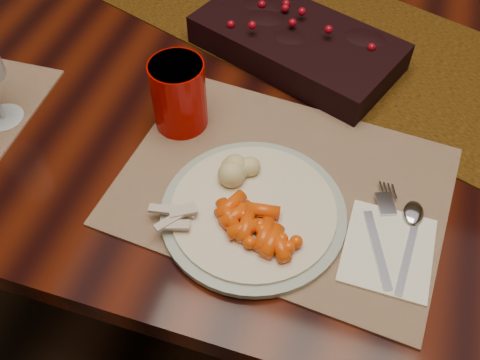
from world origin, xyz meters
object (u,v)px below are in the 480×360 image
(dinner_plate, at_px, (253,212))
(napkin, at_px, (388,250))
(centerpiece, at_px, (297,39))
(dining_table, at_px, (296,203))
(baby_carrots, at_px, (251,221))
(red_cup, at_px, (179,95))
(mashed_potatoes, at_px, (243,165))
(placemat_main, at_px, (283,186))
(turkey_shreds, at_px, (175,214))

(dinner_plate, height_order, napkin, dinner_plate)
(centerpiece, distance_m, napkin, 0.41)
(dining_table, height_order, baby_carrots, baby_carrots)
(baby_carrots, relative_size, red_cup, 0.95)
(mashed_potatoes, bearing_deg, placemat_main, 10.18)
(placemat_main, xyz_separation_m, dinner_plate, (-0.03, -0.06, 0.01))
(turkey_shreds, distance_m, red_cup, 0.20)
(mashed_potatoes, relative_size, turkey_shreds, 1.00)
(centerpiece, xyz_separation_m, baby_carrots, (0.03, -0.38, -0.01))
(dinner_plate, height_order, red_cup, red_cup)
(dining_table, distance_m, placemat_main, 0.45)
(baby_carrots, xyz_separation_m, napkin, (0.18, 0.03, -0.02))
(mashed_potatoes, xyz_separation_m, red_cup, (-0.13, 0.08, 0.02))
(dining_table, bearing_deg, placemat_main, -87.59)
(mashed_potatoes, height_order, napkin, mashed_potatoes)
(dinner_plate, xyz_separation_m, napkin, (0.18, -0.00, -0.00))
(turkey_shreds, bearing_deg, mashed_potatoes, 57.80)
(mashed_potatoes, bearing_deg, dinner_plate, -58.82)
(mashed_potatoes, xyz_separation_m, turkey_shreds, (-0.06, -0.10, -0.01))
(dining_table, relative_size, baby_carrots, 16.81)
(dining_table, relative_size, centerpiece, 5.20)
(red_cup, bearing_deg, placemat_main, -21.97)
(dining_table, height_order, turkey_shreds, turkey_shreds)
(placemat_main, bearing_deg, red_cup, 162.87)
(dining_table, distance_m, dinner_plate, 0.50)
(mashed_potatoes, bearing_deg, dining_table, 79.94)
(dining_table, relative_size, placemat_main, 3.98)
(napkin, bearing_deg, red_cup, 158.61)
(baby_carrots, bearing_deg, centerpiece, 94.91)
(baby_carrots, distance_m, napkin, 0.18)
(placemat_main, bearing_deg, dinner_plate, -107.54)
(dining_table, bearing_deg, dinner_plate, -92.74)
(dinner_plate, relative_size, napkin, 1.94)
(dinner_plate, distance_m, napkin, 0.18)
(dining_table, bearing_deg, red_cup, -134.22)
(turkey_shreds, bearing_deg, red_cup, 109.41)
(napkin, bearing_deg, baby_carrots, -171.13)
(dinner_plate, bearing_deg, baby_carrots, -80.07)
(centerpiece, bearing_deg, red_cup, -121.37)
(mashed_potatoes, distance_m, napkin, 0.22)
(baby_carrots, relative_size, turkey_shreds, 1.47)
(mashed_potatoes, distance_m, red_cup, 0.15)
(centerpiece, distance_m, mashed_potatoes, 0.30)
(dinner_plate, distance_m, red_cup, 0.21)
(centerpiece, height_order, turkey_shreds, centerpiece)
(napkin, bearing_deg, centerpiece, 121.60)
(dining_table, xyz_separation_m, baby_carrots, (-0.01, -0.34, 0.40))
(baby_carrots, height_order, napkin, baby_carrots)
(dining_table, relative_size, mashed_potatoes, 24.72)
(dinner_plate, height_order, turkey_shreds, turkey_shreds)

